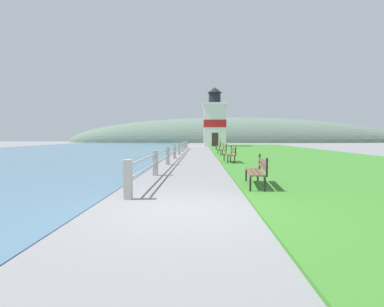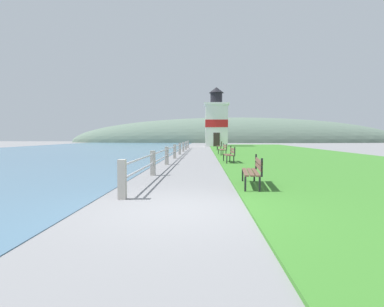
% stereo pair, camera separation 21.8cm
% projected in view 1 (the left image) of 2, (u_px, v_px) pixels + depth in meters
% --- Properties ---
extents(ground_plane, '(160.00, 160.00, 0.00)m').
position_uv_depth(ground_plane, '(183.00, 210.00, 6.13)').
color(ground_plane, slate).
extents(grass_verge, '(12.00, 55.43, 0.06)m').
position_uv_depth(grass_verge, '(288.00, 154.00, 24.36)').
color(grass_verge, '#387528').
rests_on(grass_verge, ground_plane).
extents(water_strip, '(24.00, 88.70, 0.01)m').
position_uv_depth(water_strip, '(29.00, 154.00, 24.96)').
color(water_strip, '#476B84').
rests_on(water_strip, ground_plane).
extents(seawall_railing, '(0.18, 30.59, 0.96)m').
position_uv_depth(seawall_railing, '(177.00, 149.00, 22.31)').
color(seawall_railing, '#A8A399').
rests_on(seawall_railing, ground_plane).
extents(park_bench_near, '(0.64, 1.88, 0.94)m').
position_uv_depth(park_bench_near, '(258.00, 170.00, 8.71)').
color(park_bench_near, brown).
rests_on(park_bench_near, ground_plane).
extents(park_bench_midway, '(0.54, 1.65, 0.94)m').
position_uv_depth(park_bench_midway, '(231.00, 154.00, 16.66)').
color(park_bench_midway, brown).
rests_on(park_bench_midway, ground_plane).
extents(park_bench_far, '(0.58, 1.97, 0.94)m').
position_uv_depth(park_bench_far, '(223.00, 149.00, 23.33)').
color(park_bench_far, brown).
rests_on(park_bench_far, ground_plane).
extents(park_bench_by_lighthouse, '(0.61, 1.82, 0.94)m').
position_uv_depth(park_bench_by_lighthouse, '(219.00, 145.00, 31.14)').
color(park_bench_by_lighthouse, brown).
rests_on(park_bench_by_lighthouse, ground_plane).
extents(lighthouse, '(3.64, 3.64, 8.64)m').
position_uv_depth(lighthouse, '(215.00, 122.00, 43.82)').
color(lighthouse, white).
rests_on(lighthouse, ground_plane).
extents(distant_hillside, '(80.00, 16.00, 12.00)m').
position_uv_depth(distant_hillside, '(232.00, 142.00, 72.73)').
color(distant_hillside, '#566B5B').
rests_on(distant_hillside, ground_plane).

